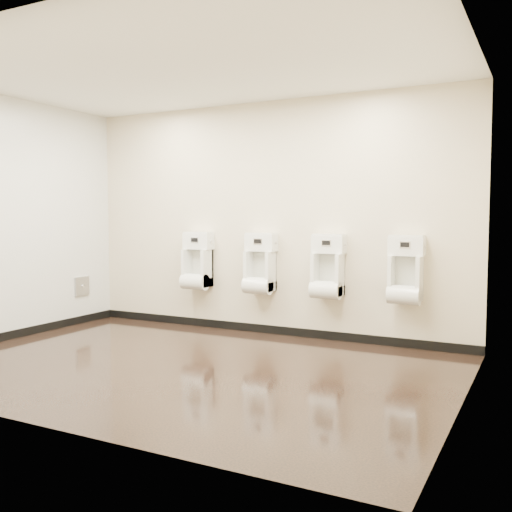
{
  "coord_description": "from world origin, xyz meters",
  "views": [
    {
      "loc": [
        3.05,
        -4.45,
        1.43
      ],
      "look_at": [
        0.47,
        0.55,
        1.04
      ],
      "focal_mm": 40.0,
      "sensor_mm": 36.0,
      "label": 1
    }
  ],
  "objects_px": {
    "urinal_3": "(405,275)",
    "urinal_2": "(328,271)",
    "access_panel": "(82,286)",
    "urinal_1": "(260,268)",
    "urinal_0": "(197,265)"
  },
  "relations": [
    {
      "from": "access_panel",
      "to": "urinal_1",
      "type": "relative_size",
      "value": 0.35
    },
    {
      "from": "urinal_1",
      "to": "urinal_0",
      "type": "bearing_deg",
      "value": 180.0
    },
    {
      "from": "access_panel",
      "to": "urinal_2",
      "type": "height_order",
      "value": "urinal_2"
    },
    {
      "from": "urinal_0",
      "to": "urinal_1",
      "type": "relative_size",
      "value": 1.0
    },
    {
      "from": "urinal_3",
      "to": "urinal_0",
      "type": "bearing_deg",
      "value": 180.0
    },
    {
      "from": "urinal_0",
      "to": "urinal_1",
      "type": "distance_m",
      "value": 0.9
    },
    {
      "from": "urinal_1",
      "to": "urinal_3",
      "type": "relative_size",
      "value": 1.0
    },
    {
      "from": "access_panel",
      "to": "urinal_3",
      "type": "bearing_deg",
      "value": 5.77
    },
    {
      "from": "access_panel",
      "to": "urinal_1",
      "type": "height_order",
      "value": "urinal_1"
    },
    {
      "from": "access_panel",
      "to": "urinal_1",
      "type": "distance_m",
      "value": 2.5
    },
    {
      "from": "urinal_0",
      "to": "urinal_2",
      "type": "xyz_separation_m",
      "value": [
        1.76,
        0.0,
        0.0
      ]
    },
    {
      "from": "urinal_2",
      "to": "urinal_3",
      "type": "relative_size",
      "value": 1.0
    },
    {
      "from": "urinal_0",
      "to": "urinal_2",
      "type": "bearing_deg",
      "value": 0.0
    },
    {
      "from": "urinal_1",
      "to": "urinal_2",
      "type": "height_order",
      "value": "same"
    },
    {
      "from": "urinal_3",
      "to": "urinal_2",
      "type": "bearing_deg",
      "value": 180.0
    }
  ]
}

